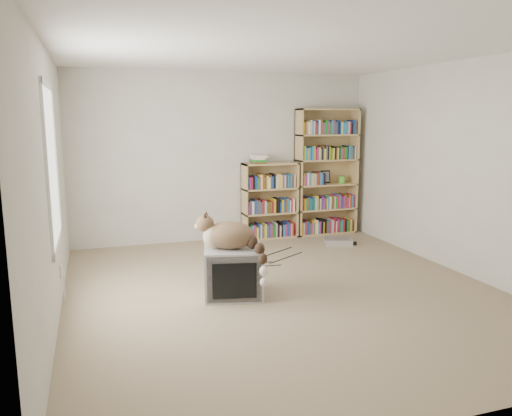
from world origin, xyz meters
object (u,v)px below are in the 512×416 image
object	(u,v)px
crt_tv	(233,272)
bookcase_short	(269,204)
bookcase_tall	(326,176)
dvd_player	(338,241)
cat	(234,240)

from	to	relation	value
crt_tv	bookcase_short	xyz separation A→B (m)	(1.23, 2.31, 0.27)
bookcase_tall	dvd_player	world-z (taller)	bookcase_tall
bookcase_tall	bookcase_short	distance (m)	1.03
dvd_player	bookcase_tall	bearing A→B (deg)	98.45
cat	bookcase_tall	xyz separation A→B (m)	(2.19, 2.40, 0.31)
cat	bookcase_tall	distance (m)	3.26
bookcase_tall	dvd_player	bearing A→B (deg)	-100.67
cat	dvd_player	world-z (taller)	cat
bookcase_short	dvd_player	size ratio (longest dim) A/B	2.97
bookcase_tall	dvd_player	size ratio (longest dim) A/B	5.05
bookcase_short	crt_tv	bearing A→B (deg)	-118.05
cat	crt_tv	bearing A→B (deg)	104.52
cat	bookcase_short	world-z (taller)	bookcase_short
cat	dvd_player	xyz separation A→B (m)	(2.05, 1.66, -0.58)
bookcase_tall	dvd_player	distance (m)	1.17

